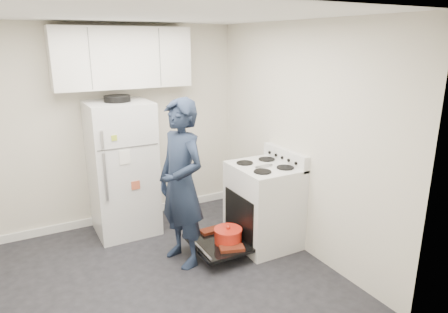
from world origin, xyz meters
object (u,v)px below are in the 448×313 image
electric_range (263,206)px  person (181,184)px  open_oven_door (222,239)px  refrigerator (122,168)px

electric_range → person: 1.05m
open_oven_door → person: (-0.42, 0.11, 0.69)m
electric_range → person: person is taller
electric_range → person: size_ratio=0.62×
open_oven_door → refrigerator: refrigerator is taller
electric_range → refrigerator: (-1.30, 1.10, 0.35)m
refrigerator → person: (0.34, -1.02, 0.07)m
person → open_oven_door: bearing=63.5°
refrigerator → person: size_ratio=0.96×
person → electric_range: bearing=73.1°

